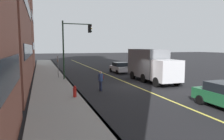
{
  "coord_description": "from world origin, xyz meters",
  "views": [
    {
      "loc": [
        -17.17,
        8.23,
        3.63
      ],
      "look_at": [
        -1.18,
        2.56,
        1.69
      ],
      "focal_mm": 32.63,
      "sensor_mm": 36.0,
      "label": 1
    }
  ],
  "objects_px": {
    "car_white": "(120,67)",
    "truck_gray": "(151,65)",
    "pedestrian_with_backpack": "(101,79)",
    "street_sign_post": "(58,65)",
    "fire_hydrant": "(75,92)",
    "traffic_light_mast": "(74,41)"
  },
  "relations": [
    {
      "from": "car_white",
      "to": "truck_gray",
      "type": "xyz_separation_m",
      "value": [
        -7.69,
        -0.37,
        1.01
      ]
    },
    {
      "from": "car_white",
      "to": "pedestrian_with_backpack",
      "type": "xyz_separation_m",
      "value": [
        -10.34,
        5.88,
        0.19
      ]
    },
    {
      "from": "pedestrian_with_backpack",
      "to": "street_sign_post",
      "type": "xyz_separation_m",
      "value": [
        7.7,
        2.78,
        0.6
      ]
    },
    {
      "from": "car_white",
      "to": "pedestrian_with_backpack",
      "type": "height_order",
      "value": "pedestrian_with_backpack"
    },
    {
      "from": "street_sign_post",
      "to": "fire_hydrant",
      "type": "height_order",
      "value": "street_sign_post"
    },
    {
      "from": "pedestrian_with_backpack",
      "to": "fire_hydrant",
      "type": "bearing_deg",
      "value": 128.63
    },
    {
      "from": "traffic_light_mast",
      "to": "fire_hydrant",
      "type": "relative_size",
      "value": 6.8
    },
    {
      "from": "car_white",
      "to": "traffic_light_mast",
      "type": "distance_m",
      "value": 8.79
    },
    {
      "from": "truck_gray",
      "to": "street_sign_post",
      "type": "relative_size",
      "value": 2.77
    },
    {
      "from": "truck_gray",
      "to": "car_white",
      "type": "bearing_deg",
      "value": 2.73
    },
    {
      "from": "truck_gray",
      "to": "pedestrian_with_backpack",
      "type": "bearing_deg",
      "value": 112.99
    },
    {
      "from": "pedestrian_with_backpack",
      "to": "street_sign_post",
      "type": "height_order",
      "value": "street_sign_post"
    },
    {
      "from": "truck_gray",
      "to": "fire_hydrant",
      "type": "distance_m",
      "value": 9.96
    },
    {
      "from": "pedestrian_with_backpack",
      "to": "fire_hydrant",
      "type": "xyz_separation_m",
      "value": [
        -1.98,
        2.48,
        -0.49
      ]
    },
    {
      "from": "traffic_light_mast",
      "to": "fire_hydrant",
      "type": "distance_m",
      "value": 9.33
    },
    {
      "from": "car_white",
      "to": "pedestrian_with_backpack",
      "type": "relative_size",
      "value": 2.35
    },
    {
      "from": "truck_gray",
      "to": "traffic_light_mast",
      "type": "bearing_deg",
      "value": 62.96
    },
    {
      "from": "traffic_light_mast",
      "to": "car_white",
      "type": "bearing_deg",
      "value": -60.94
    },
    {
      "from": "traffic_light_mast",
      "to": "street_sign_post",
      "type": "distance_m",
      "value": 3.44
    },
    {
      "from": "car_white",
      "to": "street_sign_post",
      "type": "xyz_separation_m",
      "value": [
        -2.64,
        8.66,
        0.78
      ]
    },
    {
      "from": "car_white",
      "to": "fire_hydrant",
      "type": "distance_m",
      "value": 14.88
    },
    {
      "from": "traffic_light_mast",
      "to": "pedestrian_with_backpack",
      "type": "bearing_deg",
      "value": -169.78
    }
  ]
}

